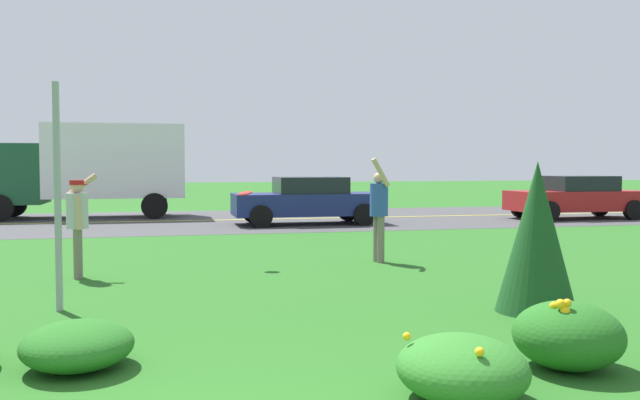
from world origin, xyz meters
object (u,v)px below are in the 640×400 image
at_px(sign_post_near_path, 58,197).
at_px(person_catcher_blue_shirt, 379,208).
at_px(person_thrower_red_cap_gray_shirt, 78,218).
at_px(car_navy_center_left, 308,200).
at_px(box_truck_dark_green, 89,165).
at_px(frisbee_red, 245,193).
at_px(car_red_leftmost, 577,197).

height_order(sign_post_near_path, person_catcher_blue_shirt, sign_post_near_path).
bearing_deg(person_thrower_red_cap_gray_shirt, car_navy_center_left, 57.46).
relative_size(person_catcher_blue_shirt, box_truck_dark_green, 0.29).
bearing_deg(person_thrower_red_cap_gray_shirt, frisbee_red, 12.10).
bearing_deg(person_catcher_blue_shirt, box_truck_dark_green, 116.84).
relative_size(person_catcher_blue_shirt, frisbee_red, 7.54).
bearing_deg(person_thrower_red_cap_gray_shirt, car_red_leftmost, 30.75).
bearing_deg(box_truck_dark_green, person_thrower_red_cap_gray_shirt, -85.22).
distance_m(person_thrower_red_cap_gray_shirt, car_red_leftmost, 17.43).
xyz_separation_m(person_catcher_blue_shirt, car_navy_center_left, (0.44, 8.28, -0.27)).
bearing_deg(car_navy_center_left, sign_post_near_path, -116.21).
distance_m(frisbee_red, car_red_leftmost, 14.80).
bearing_deg(frisbee_red, person_catcher_blue_shirt, 0.87).
distance_m(person_catcher_blue_shirt, box_truck_dark_green, 14.07).
bearing_deg(box_truck_dark_green, frisbee_red, -72.97).
xyz_separation_m(person_thrower_red_cap_gray_shirt, box_truck_dark_green, (-1.10, 13.16, 0.84)).
bearing_deg(person_catcher_blue_shirt, sign_post_near_path, -148.74).
xyz_separation_m(person_thrower_red_cap_gray_shirt, car_navy_center_left, (5.69, 8.91, -0.22)).
height_order(car_red_leftmost, car_navy_center_left, same).
xyz_separation_m(sign_post_near_path, box_truck_dark_green, (-1.16, 15.68, 0.39)).
bearing_deg(box_truck_dark_green, car_red_leftmost, -14.81).
xyz_separation_m(person_thrower_red_cap_gray_shirt, person_catcher_blue_shirt, (5.24, 0.63, 0.05)).
distance_m(person_thrower_red_cap_gray_shirt, car_navy_center_left, 10.57).
bearing_deg(box_truck_dark_green, car_navy_center_left, -32.06).
bearing_deg(sign_post_near_path, person_catcher_blue_shirt, 31.26).
distance_m(sign_post_near_path, car_red_leftmost, 18.81).
xyz_separation_m(frisbee_red, car_navy_center_left, (2.94, 8.32, -0.57)).
bearing_deg(person_catcher_blue_shirt, person_thrower_red_cap_gray_shirt, -173.18).
bearing_deg(person_thrower_red_cap_gray_shirt, sign_post_near_path, -88.67).
xyz_separation_m(frisbee_red, box_truck_dark_green, (-3.85, 12.57, 0.49)).
bearing_deg(car_red_leftmost, sign_post_near_path, -142.54).
distance_m(person_catcher_blue_shirt, car_red_leftmost, 12.79).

